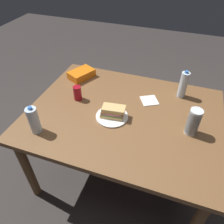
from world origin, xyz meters
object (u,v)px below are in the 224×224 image
paper_plate (112,116)px  plastic_cup_stack (193,122)px  water_bottle_tall (183,85)px  water_bottle_spare (34,120)px  dining_table (123,121)px  sandwich (113,112)px  soda_can_red (78,93)px  chip_bag (81,74)px

paper_plate → plastic_cup_stack: size_ratio=1.20×
water_bottle_tall → plastic_cup_stack: (0.11, -0.41, -0.01)m
water_bottle_tall → water_bottle_spare: water_bottle_tall is taller
paper_plate → water_bottle_tall: bearing=43.8°
dining_table → sandwich: 0.17m
soda_can_red → sandwich: bearing=-18.5°
soda_can_red → chip_bag: bearing=110.4°
paper_plate → water_bottle_spare: bearing=-145.5°
chip_bag → soda_can_red: bearing=46.6°
soda_can_red → chip_bag: (-0.12, 0.32, -0.03)m
sandwich → water_bottle_tall: water_bottle_tall is taller
paper_plate → sandwich: size_ratio=1.28×
paper_plate → dining_table: bearing=47.2°
plastic_cup_stack → water_bottle_spare: 1.08m
sandwich → water_bottle_tall: bearing=43.8°
water_bottle_tall → chip_bag: bearing=-179.6°
plastic_cup_stack → sandwich: bearing=-177.3°
paper_plate → sandwich: sandwich is taller
sandwich → chip_bag: bearing=136.9°
paper_plate → chip_bag: (-0.46, 0.44, 0.03)m
dining_table → paper_plate: bearing=-132.8°
chip_bag → water_bottle_tall: 0.92m
paper_plate → sandwich: 0.05m
dining_table → soda_can_red: soda_can_red is taller
chip_bag → plastic_cup_stack: 1.11m
chip_bag → water_bottle_tall: bearing=116.6°
soda_can_red → plastic_cup_stack: bearing=-5.6°
sandwich → paper_plate: bearing=-146.3°
paper_plate → soda_can_red: (-0.34, 0.12, 0.05)m
sandwich → water_bottle_tall: (0.46, 0.44, 0.06)m
paper_plate → plastic_cup_stack: plastic_cup_stack is taller
paper_plate → chip_bag: bearing=136.5°
chip_bag → water_bottle_spare: water_bottle_spare is taller
paper_plate → water_bottle_tall: water_bottle_tall is taller
paper_plate → water_bottle_tall: size_ratio=1.01×
soda_can_red → plastic_cup_stack: (0.91, -0.09, 0.04)m
water_bottle_spare → sandwich: bearing=34.5°
plastic_cup_stack → water_bottle_spare: bearing=-161.6°
sandwich → soda_can_red: size_ratio=1.57×
chip_bag → plastic_cup_stack: bearing=94.6°
dining_table → plastic_cup_stack: (0.50, -0.05, 0.19)m
water_bottle_tall → plastic_cup_stack: 0.43m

